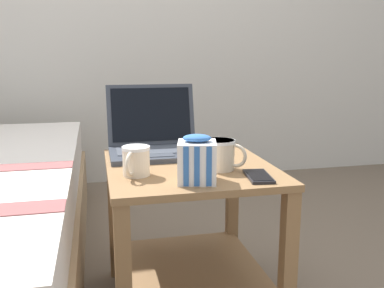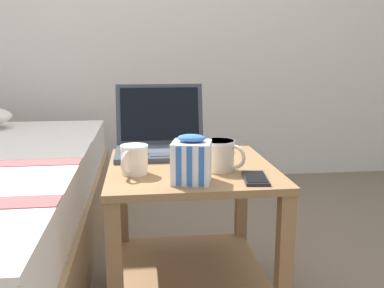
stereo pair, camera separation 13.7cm
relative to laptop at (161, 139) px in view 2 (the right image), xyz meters
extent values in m
cube|color=olive|center=(0.09, -0.19, -0.06)|extent=(0.54, 0.59, 0.02)
cube|color=olive|center=(0.09, -0.19, -0.44)|extent=(0.50, 0.55, 0.02)
cube|color=olive|center=(-0.16, -0.46, -0.32)|extent=(0.04, 0.04, 0.49)
cube|color=olive|center=(0.33, -0.46, -0.32)|extent=(0.04, 0.04, 0.49)
cube|color=olive|center=(-0.16, 0.07, -0.32)|extent=(0.04, 0.04, 0.49)
cube|color=olive|center=(0.33, 0.07, -0.32)|extent=(0.04, 0.04, 0.49)
cube|color=#333842|center=(0.00, -0.05, -0.04)|extent=(0.34, 0.24, 0.02)
cube|color=#424751|center=(0.00, -0.03, -0.03)|extent=(0.29, 0.13, 0.00)
cube|color=#424751|center=(0.00, -0.12, -0.03)|extent=(0.10, 0.05, 0.00)
cube|color=#333842|center=(0.00, 0.10, 0.08)|extent=(0.34, 0.06, 0.23)
cube|color=black|center=(0.00, 0.09, 0.08)|extent=(0.31, 0.05, 0.20)
cube|color=yellow|center=(0.06, 0.10, 0.07)|extent=(0.04, 0.01, 0.03)
cube|color=black|center=(-0.06, 0.12, 0.12)|extent=(0.03, 0.01, 0.03)
cube|color=red|center=(0.02, 0.10, 0.07)|extent=(0.04, 0.01, 0.04)
cylinder|color=beige|center=(-0.10, -0.28, 0.00)|extent=(0.08, 0.08, 0.09)
cylinder|color=silver|center=(-0.10, -0.28, 0.04)|extent=(0.09, 0.09, 0.01)
cylinder|color=black|center=(-0.10, -0.28, 0.03)|extent=(0.07, 0.07, 0.01)
torus|color=beige|center=(-0.12, -0.33, 0.00)|extent=(0.04, 0.07, 0.07)
cylinder|color=beige|center=(0.17, -0.27, 0.00)|extent=(0.10, 0.10, 0.10)
cylinder|color=silver|center=(0.17, -0.27, 0.04)|extent=(0.10, 0.10, 0.01)
cylinder|color=black|center=(0.17, -0.27, 0.03)|extent=(0.09, 0.09, 0.01)
torus|color=beige|center=(0.21, -0.31, 0.00)|extent=(0.07, 0.06, 0.08)
cube|color=white|center=(0.07, -0.39, 0.01)|extent=(0.13, 0.13, 0.12)
cube|color=#3366B2|center=(0.02, -0.44, 0.01)|extent=(0.02, 0.01, 0.11)
cube|color=#3366B2|center=(0.05, -0.44, 0.01)|extent=(0.02, 0.01, 0.11)
cube|color=#3366B2|center=(0.08, -0.45, 0.01)|extent=(0.02, 0.01, 0.11)
ellipsoid|color=#3366B2|center=(0.07, -0.39, 0.08)|extent=(0.09, 0.08, 0.02)
cube|color=black|center=(0.26, -0.39, -0.05)|extent=(0.09, 0.15, 0.01)
cube|color=black|center=(0.26, -0.39, -0.04)|extent=(0.08, 0.13, 0.00)
camera|label=1|loc=(-0.21, -1.55, 0.31)|focal=40.00mm
camera|label=2|loc=(-0.08, -1.57, 0.31)|focal=40.00mm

